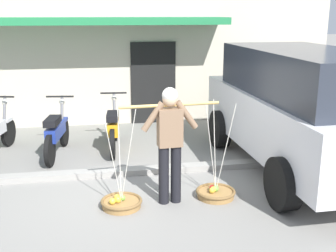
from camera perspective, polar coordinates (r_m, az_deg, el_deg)
The scene contains 9 objects.
ground_plane at distance 6.71m, azimuth -4.45°, elevation -8.59°, with size 90.00×90.00×0.00m, color gray.
sidewalk_curb at distance 7.34m, azimuth -5.01°, elevation -6.07°, with size 20.00×0.24×0.10m, color gray.
fruit_vendor at distance 5.95m, azimuth 0.25°, elevation -1.64°, with size 1.42×0.22×1.70m.
fruit_basket_left_side at distance 6.15m, azimuth -6.31°, elevation -10.13°, with size 0.59×0.59×1.45m.
fruit_basket_right_side at distance 6.46m, azimuth 6.40°, elevation -8.84°, with size 0.59×0.59×1.45m.
motorcycle_second_in_row at distance 8.38m, azimuth -14.76°, elevation -0.92°, with size 0.54×1.81×1.09m.
motorcycle_third_in_row at distance 8.55m, azimuth -7.32°, elevation -0.23°, with size 0.54×1.82×1.09m.
parked_truck at distance 7.57m, azimuth 17.49°, elevation 2.50°, with size 2.19×4.83×2.10m.
storefront_building at distance 12.80m, azimuth -12.56°, elevation 12.06°, with size 13.00×6.00×4.20m.
Camera 1 is at (-0.57, -6.12, 2.68)m, focal length 45.35 mm.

